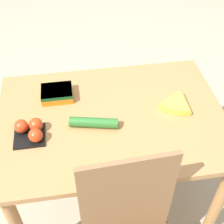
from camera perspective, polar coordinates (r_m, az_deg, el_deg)
ground_plane at (r=2.18m, az=-0.00°, el=-15.19°), size 12.00×12.00×0.00m
dining_table at (r=1.66m, az=-0.00°, el=-3.73°), size 1.15×0.82×0.77m
banana_bunch at (r=1.65m, az=11.79°, el=1.80°), size 0.16×0.17×0.04m
tomato_pack at (r=1.50m, az=-14.67°, el=-3.23°), size 0.15×0.15×0.08m
carrot_bag at (r=1.68m, az=-10.05°, el=3.47°), size 0.16×0.13×0.05m
cucumber_near at (r=1.51m, az=-3.38°, el=-1.94°), size 0.24×0.10×0.05m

